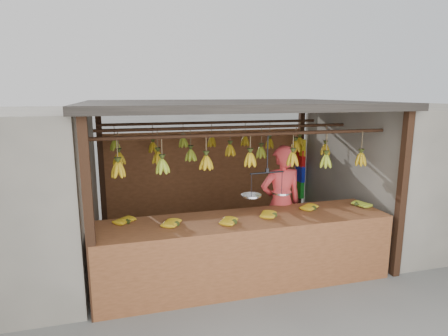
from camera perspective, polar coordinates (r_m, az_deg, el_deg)
name	(u,v)px	position (r m, az deg, el deg)	size (l,w,h in m)	color
ground	(229,248)	(6.33, 0.74, -12.15)	(80.00, 80.00, 0.00)	#5B5B57
stall	(224,127)	(6.14, -0.07, 6.20)	(4.30, 3.30, 2.40)	black
neighbor_right	(416,169)	(7.76, 27.23, -0.11)	(3.00, 3.00, 2.30)	slate
counter	(249,235)	(4.94, 3.84, -10.15)	(3.88, 0.88, 0.96)	brown
hanging_bananas	(229,152)	(5.88, 0.75, 2.49)	(3.61, 2.22, 0.37)	#AD8512
balance_scale	(267,191)	(5.10, 6.52, -3.46)	(0.72, 0.30, 0.83)	black
vendor	(281,204)	(5.70, 8.67, -5.43)	(0.65, 0.43, 1.78)	#BF3333
bag_bundles	(300,167)	(7.93, 11.57, 0.13)	(0.08, 0.26, 1.23)	yellow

